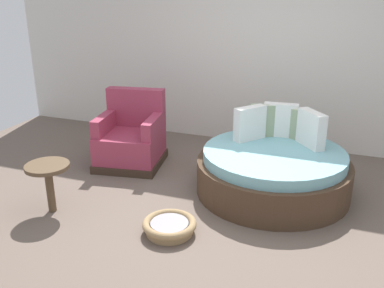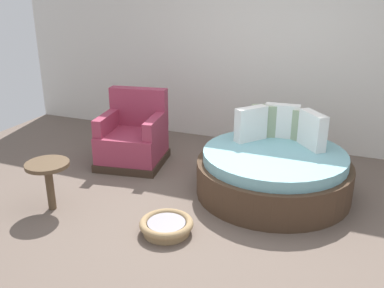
{
  "view_description": "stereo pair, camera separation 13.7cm",
  "coord_description": "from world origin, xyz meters",
  "views": [
    {
      "loc": [
        1.15,
        -3.64,
        2.18
      ],
      "look_at": [
        -0.38,
        0.45,
        0.55
      ],
      "focal_mm": 39.56,
      "sensor_mm": 36.0,
      "label": 1
    },
    {
      "loc": [
        1.28,
        -3.59,
        2.18
      ],
      "look_at": [
        -0.38,
        0.45,
        0.55
      ],
      "focal_mm": 39.56,
      "sensor_mm": 36.0,
      "label": 2
    }
  ],
  "objects": [
    {
      "name": "pet_basket",
      "position": [
        -0.26,
        -0.49,
        0.07
      ],
      "size": [
        0.51,
        0.51,
        0.13
      ],
      "color": "#9E7F56",
      "rests_on": "ground_plane"
    },
    {
      "name": "ground_plane",
      "position": [
        0.0,
        0.0,
        -0.01
      ],
      "size": [
        8.0,
        8.0,
        0.02
      ],
      "primitive_type": "cube",
      "color": "#66564C"
    },
    {
      "name": "back_wall",
      "position": [
        0.0,
        2.3,
        1.46
      ],
      "size": [
        8.0,
        0.12,
        2.92
      ],
      "primitive_type": "cube",
      "color": "silver",
      "rests_on": "ground_plane"
    },
    {
      "name": "red_armchair",
      "position": [
        -1.39,
        0.89,
        0.33
      ],
      "size": [
        0.92,
        0.92,
        0.94
      ],
      "color": "#38281E",
      "rests_on": "ground_plane"
    },
    {
      "name": "side_table",
      "position": [
        -1.56,
        -0.53,
        0.43
      ],
      "size": [
        0.44,
        0.44,
        0.52
      ],
      "color": "brown",
      "rests_on": "ground_plane"
    },
    {
      "name": "round_daybed",
      "position": [
        0.48,
        0.72,
        0.27
      ],
      "size": [
        1.69,
        1.69,
        0.9
      ],
      "color": "#473323",
      "rests_on": "ground_plane"
    }
  ]
}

